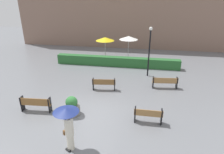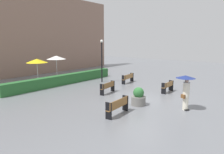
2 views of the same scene
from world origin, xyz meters
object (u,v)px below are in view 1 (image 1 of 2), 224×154
(bench_near_left, at_px, (35,103))
(lamp_post, at_px, (150,47))
(planter_pot, at_px, (72,107))
(bench_mid_center, at_px, (104,83))
(bench_near_right, at_px, (148,115))
(bench_far_right, at_px, (165,82))
(pedestrian_with_umbrella, at_px, (68,122))
(patio_umbrella_yellow, at_px, (105,39))
(patio_umbrella_white, at_px, (129,38))

(bench_near_left, bearing_deg, lamp_post, 46.57)
(planter_pot, relative_size, lamp_post, 0.28)
(bench_mid_center, distance_m, bench_near_right, 4.68)
(bench_mid_center, bearing_deg, bench_far_right, 13.80)
(bench_near_right, relative_size, pedestrian_with_umbrella, 0.74)
(bench_mid_center, relative_size, patio_umbrella_yellow, 0.71)
(bench_mid_center, relative_size, pedestrian_with_umbrella, 0.82)
(bench_near_right, distance_m, pedestrian_with_umbrella, 4.32)
(pedestrian_with_umbrella, bearing_deg, bench_near_left, 140.45)
(bench_far_right, height_order, bench_near_right, bench_near_right)
(bench_near_right, height_order, lamp_post, lamp_post)
(bench_near_left, bearing_deg, patio_umbrella_white, 68.65)
(bench_near_left, bearing_deg, patio_umbrella_yellow, 79.83)
(bench_near_right, xyz_separation_m, patio_umbrella_yellow, (-4.55, 10.71, 1.68))
(bench_near_left, bearing_deg, planter_pot, 1.64)
(lamp_post, relative_size, patio_umbrella_white, 1.64)
(planter_pot, distance_m, lamp_post, 8.15)
(bench_near_left, height_order, pedestrian_with_umbrella, pedestrian_with_umbrella)
(pedestrian_with_umbrella, height_order, lamp_post, lamp_post)
(bench_near_left, relative_size, bench_mid_center, 1.08)
(bench_far_right, relative_size, bench_near_right, 1.23)
(bench_near_right, height_order, patio_umbrella_yellow, patio_umbrella_yellow)
(bench_mid_center, relative_size, patio_umbrella_white, 0.67)
(planter_pot, bearing_deg, pedestrian_with_umbrella, -71.44)
(patio_umbrella_yellow, relative_size, patio_umbrella_white, 0.95)
(bench_near_left, distance_m, lamp_post, 9.51)
(planter_pot, relative_size, patio_umbrella_yellow, 0.48)
(bench_far_right, relative_size, patio_umbrella_yellow, 0.79)
(bench_mid_center, xyz_separation_m, lamp_post, (3.08, 3.30, 1.98))
(pedestrian_with_umbrella, height_order, patio_umbrella_white, patio_umbrella_white)
(bench_far_right, relative_size, pedestrian_with_umbrella, 0.91)
(pedestrian_with_umbrella, height_order, patio_umbrella_yellow, patio_umbrella_yellow)
(planter_pot, height_order, patio_umbrella_yellow, patio_umbrella_yellow)
(planter_pot, xyz_separation_m, patio_umbrella_white, (2.11, 10.97, 1.82))
(bench_far_right, xyz_separation_m, patio_umbrella_white, (-3.34, 6.50, 1.81))
(lamp_post, bearing_deg, pedestrian_with_umbrella, -109.68)
(bench_near_left, xyz_separation_m, patio_umbrella_white, (4.31, 11.03, 1.79))
(bench_mid_center, relative_size, planter_pot, 1.47)
(lamp_post, bearing_deg, bench_near_left, -133.43)
(bench_near_left, bearing_deg, bench_far_right, 30.60)
(bench_mid_center, distance_m, planter_pot, 3.58)
(bench_far_right, height_order, patio_umbrella_yellow, patio_umbrella_yellow)
(planter_pot, height_order, patio_umbrella_white, patio_umbrella_white)
(bench_near_left, relative_size, pedestrian_with_umbrella, 0.89)
(patio_umbrella_white, bearing_deg, patio_umbrella_yellow, -172.11)
(bench_far_right, height_order, pedestrian_with_umbrella, pedestrian_with_umbrella)
(bench_near_right, xyz_separation_m, lamp_post, (-0.07, 6.77, 1.99))
(bench_far_right, relative_size, bench_mid_center, 1.11)
(bench_far_right, bearing_deg, bench_near_right, -104.69)
(bench_near_right, distance_m, planter_pot, 4.27)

